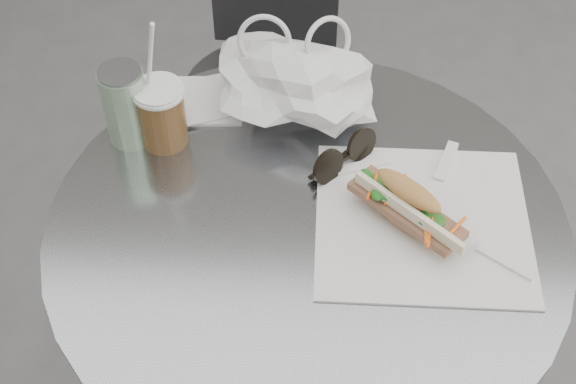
# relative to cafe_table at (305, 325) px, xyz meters

# --- Properties ---
(cafe_table) EXTENTS (0.76, 0.76, 0.74)m
(cafe_table) POSITION_rel_cafe_table_xyz_m (0.00, 0.00, 0.00)
(cafe_table) COLOR slate
(cafe_table) RESTS_ON ground
(chair_far) EXTENTS (0.37, 0.38, 0.69)m
(chair_far) POSITION_rel_cafe_table_xyz_m (-0.11, 0.66, -0.15)
(chair_far) COLOR #313133
(chair_far) RESTS_ON ground
(sandwich_paper) EXTENTS (0.31, 0.29, 0.00)m
(sandwich_paper) POSITION_rel_cafe_table_xyz_m (0.17, 0.01, 0.28)
(sandwich_paper) COLOR white
(sandwich_paper) RESTS_ON cafe_table
(banh_mi) EXTENTS (0.22, 0.21, 0.08)m
(banh_mi) POSITION_rel_cafe_table_xyz_m (0.14, 0.01, 0.31)
(banh_mi) COLOR #BC7947
(banh_mi) RESTS_ON sandwich_paper
(iced_coffee) EXTENTS (0.08, 0.08, 0.23)m
(iced_coffee) POSITION_rel_cafe_table_xyz_m (-0.23, 0.16, 0.33)
(iced_coffee) COLOR brown
(iced_coffee) RESTS_ON cafe_table
(sunglasses) EXTENTS (0.11, 0.11, 0.06)m
(sunglasses) POSITION_rel_cafe_table_xyz_m (0.05, 0.12, 0.30)
(sunglasses) COLOR black
(sunglasses) RESTS_ON cafe_table
(plastic_bag) EXTENTS (0.29, 0.25, 0.12)m
(plastic_bag) POSITION_rel_cafe_table_xyz_m (-0.03, 0.24, 0.33)
(plastic_bag) COLOR silver
(plastic_bag) RESTS_ON cafe_table
(napkin_stack) EXTENTS (0.14, 0.14, 0.01)m
(napkin_stack) POSITION_rel_cafe_table_xyz_m (-0.18, 0.25, 0.28)
(napkin_stack) COLOR white
(napkin_stack) RESTS_ON cafe_table
(drink_can) EXTENTS (0.07, 0.07, 0.13)m
(drink_can) POSITION_rel_cafe_table_xyz_m (-0.29, 0.16, 0.34)
(drink_can) COLOR #579255
(drink_can) RESTS_ON cafe_table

